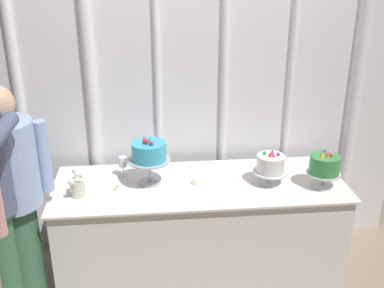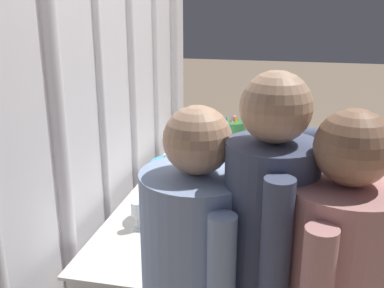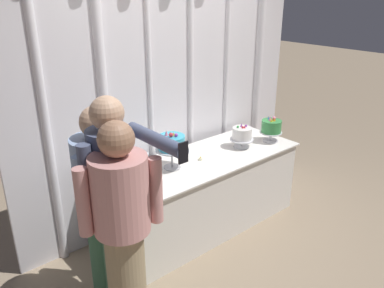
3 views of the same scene
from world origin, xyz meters
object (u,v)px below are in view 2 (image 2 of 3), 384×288
(cake_display_center, at_px, (213,146))
(flower_vase, at_px, (176,251))
(tealight_far_left, at_px, (176,235))
(cake_table, at_px, (193,244))
(cake_display_rightmost, at_px, (233,131))
(cake_display_leftmost, at_px, (173,175))
(wine_glass, at_px, (137,210))
(tealight_near_left, at_px, (193,192))

(cake_display_center, height_order, flower_vase, cake_display_center)
(cake_display_center, relative_size, tealight_far_left, 6.19)
(cake_table, height_order, cake_display_center, cake_display_center)
(cake_display_rightmost, distance_m, flower_vase, 1.67)
(cake_display_rightmost, bearing_deg, cake_table, 171.53)
(cake_display_leftmost, height_order, wine_glass, cake_display_leftmost)
(wine_glass, bearing_deg, cake_display_rightmost, -12.24)
(cake_table, xyz_separation_m, tealight_near_left, (-0.04, -0.01, 0.39))
(flower_vase, bearing_deg, tealight_far_left, 15.27)
(cake_display_center, distance_m, tealight_near_left, 0.55)
(cake_table, distance_m, wine_glass, 0.74)
(cake_display_rightmost, distance_m, tealight_far_left, 1.43)
(cake_table, height_order, wine_glass, wine_glass)
(wine_glass, relative_size, tealight_far_left, 3.73)
(tealight_near_left, bearing_deg, wine_glass, 160.12)
(cake_display_center, xyz_separation_m, wine_glass, (-1.03, 0.21, -0.03))
(cake_display_rightmost, height_order, tealight_far_left, cake_display_rightmost)
(cake_display_center, height_order, tealight_far_left, cake_display_center)
(flower_vase, distance_m, tealight_near_left, 0.79)
(cake_display_rightmost, distance_m, tealight_near_left, 0.90)
(cake_display_leftmost, bearing_deg, cake_display_rightmost, -7.70)
(cake_table, height_order, cake_display_rightmost, cake_display_rightmost)
(cake_table, relative_size, tealight_near_left, 48.81)
(tealight_far_left, bearing_deg, cake_display_rightmost, -3.62)
(tealight_near_left, bearing_deg, cake_display_center, -3.37)
(cake_display_rightmost, bearing_deg, tealight_near_left, 172.28)
(wine_glass, bearing_deg, cake_display_leftmost, -36.00)
(cake_display_leftmost, height_order, cake_display_rightmost, cake_display_leftmost)
(cake_table, distance_m, cake_display_rightmost, 1.00)
(cake_table, bearing_deg, tealight_far_left, -176.47)
(cake_display_leftmost, relative_size, tealight_near_left, 8.48)
(cake_display_rightmost, height_order, flower_vase, cake_display_rightmost)
(wine_glass, bearing_deg, tealight_near_left, -19.88)
(cake_display_leftmost, relative_size, wine_glass, 2.41)
(cake_table, bearing_deg, flower_vase, -172.81)
(cake_table, xyz_separation_m, flower_vase, (-0.83, -0.10, 0.45))
(tealight_far_left, bearing_deg, cake_table, 3.53)
(cake_display_leftmost, bearing_deg, cake_table, -5.81)
(cake_table, xyz_separation_m, cake_display_leftmost, (-0.35, 0.04, 0.61))
(cake_display_center, distance_m, flower_vase, 1.32)
(flower_vase, xyz_separation_m, tealight_near_left, (0.79, 0.10, -0.06))
(wine_glass, height_order, flower_vase, flower_vase)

